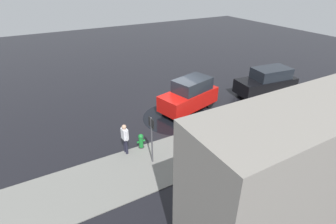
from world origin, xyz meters
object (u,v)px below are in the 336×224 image
moving_hatchback (190,95)px  pedestrian (125,137)px  parked_sedan (267,82)px  sign_post (152,134)px  fire_hydrant (141,141)px

moving_hatchback → pedestrian: size_ratio=2.59×
parked_sedan → sign_post: 10.91m
parked_sedan → pedestrian: 11.44m
parked_sedan → fire_hydrant: size_ratio=5.59×
fire_hydrant → pedestrian: pedestrian is taller
parked_sedan → pedestrian: parked_sedan is taller
pedestrian → parked_sedan: bearing=-171.9°
moving_hatchback → parked_sedan: 6.13m
pedestrian → sign_post: size_ratio=0.68×
parked_sedan → sign_post: bearing=15.3°
pedestrian → sign_post: bearing=122.8°
parked_sedan → fire_hydrant: bearing=8.4°
fire_hydrant → pedestrian: size_ratio=0.50×
parked_sedan → moving_hatchback: bearing=-7.0°
parked_sedan → pedestrian: (11.33, 1.61, -0.04)m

